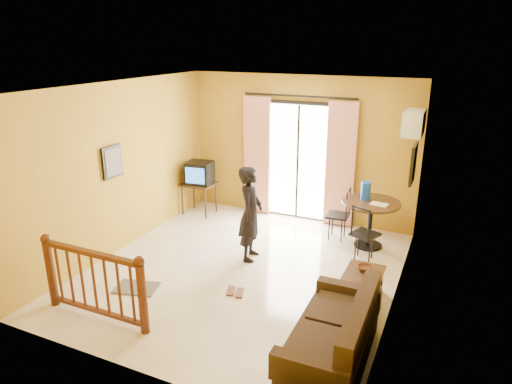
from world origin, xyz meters
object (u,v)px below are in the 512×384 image
at_px(television, 199,173).
at_px(sofa, 336,338).
at_px(standing_person, 250,214).
at_px(coffee_table, 361,285).
at_px(dining_table, 371,211).

distance_m(television, sofa, 5.01).
relative_size(television, standing_person, 0.36).
bearing_deg(coffee_table, sofa, -89.89).
bearing_deg(dining_table, television, 177.69).
bearing_deg(sofa, television, 137.35).
xyz_separation_m(dining_table, sofa, (0.27, -3.17, -0.35)).
distance_m(television, standing_person, 2.27).
xyz_separation_m(television, standing_person, (1.79, -1.40, -0.09)).
xyz_separation_m(sofa, standing_person, (-1.93, 1.91, 0.47)).
distance_m(coffee_table, standing_person, 2.08).
bearing_deg(television, dining_table, -10.11).
height_order(coffee_table, sofa, sofa).
height_order(dining_table, coffee_table, dining_table).
bearing_deg(coffee_table, dining_table, 98.22).
bearing_deg(television, coffee_table, -35.87).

